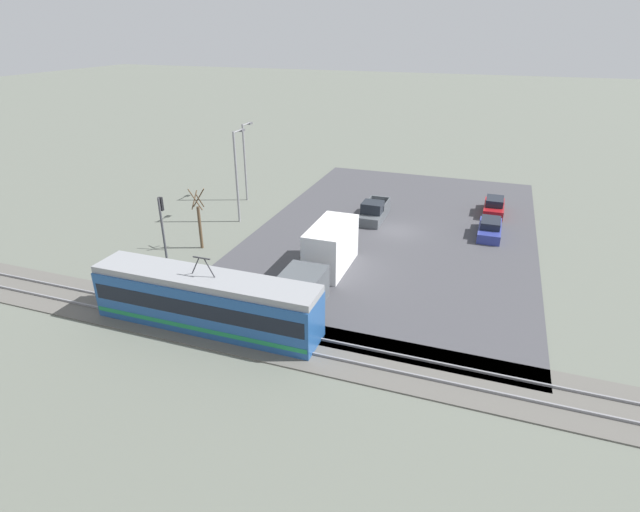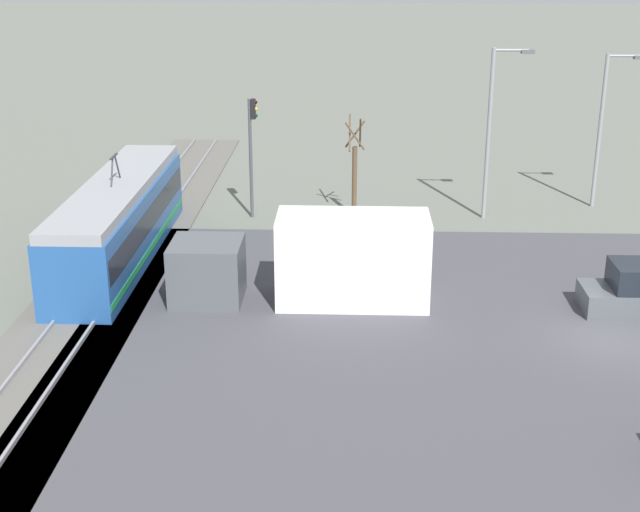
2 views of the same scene
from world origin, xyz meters
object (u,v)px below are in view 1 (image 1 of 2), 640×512
box_truck (325,255)px  sedan_car_0 (490,229)px  pickup_truck (374,212)px  street_tree (199,222)px  sedan_car_1 (494,207)px  light_rail_tram (206,301)px  traffic_light_pole (163,226)px  street_lamp_near_crossing (237,171)px  street_lamp_mid_block (246,157)px

box_truck → sedan_car_0: box_truck is taller
pickup_truck → street_tree: size_ratio=1.06×
box_truck → sedan_car_1: box_truck is taller
light_rail_tram → sedan_car_1: light_rail_tram is taller
sedan_car_1 → traffic_light_pole: size_ratio=0.77×
box_truck → sedan_car_1: 20.77m
light_rail_tram → street_lamp_near_crossing: 18.00m
street_tree → street_lamp_mid_block: size_ratio=0.65×
traffic_light_pole → street_lamp_mid_block: bearing=-81.8°
pickup_truck → street_tree: (11.59, 10.88, 1.50)m
box_truck → street_lamp_mid_block: (13.21, -13.78, 2.84)m
sedan_car_1 → traffic_light_pole: 30.46m
street_tree → street_lamp_near_crossing: 7.00m
street_lamp_mid_block → street_lamp_near_crossing: bearing=110.7°
street_lamp_mid_block → sedan_car_0: bearing=175.4°
traffic_light_pole → pickup_truck: bearing=-125.4°
sedan_car_0 → street_lamp_mid_block: 24.40m
light_rail_tram → pickup_truck: 21.43m
light_rail_tram → street_lamp_near_crossing: street_lamp_near_crossing is taller
pickup_truck → street_lamp_mid_block: size_ratio=0.68×
sedan_car_0 → street_tree: (21.86, 10.45, 1.61)m
light_rail_tram → box_truck: (-4.45, -8.56, -0.07)m
pickup_truck → street_lamp_mid_block: 14.31m
light_rail_tram → pickup_truck: (-4.99, -20.82, -0.92)m
box_truck → pickup_truck: box_truck is taller
traffic_light_pole → sedan_car_0: bearing=-144.5°
street_tree → street_lamp_near_crossing: bearing=-90.5°
box_truck → sedan_car_0: 16.06m
sedan_car_1 → street_lamp_mid_block: 24.74m
pickup_truck → sedan_car_0: size_ratio=1.12×
street_tree → street_lamp_near_crossing: size_ratio=0.61×
light_rail_tram → box_truck: size_ratio=1.45×
street_tree → sedan_car_0: bearing=-154.5°
street_lamp_near_crossing → traffic_light_pole: bearing=91.4°
street_lamp_near_crossing → street_lamp_mid_block: street_lamp_near_crossing is taller
sedan_car_1 → traffic_light_pole: bearing=44.4°
traffic_light_pole → street_tree: bearing=-86.2°
box_truck → traffic_light_pole: bearing=18.3°
street_lamp_near_crossing → box_truck: bearing=144.2°
box_truck → traffic_light_pole: 11.49m
box_truck → street_lamp_near_crossing: 13.91m
street_lamp_mid_block → street_tree: bearing=99.9°
street_tree → street_lamp_near_crossing: (-0.05, -6.55, 2.46)m
box_truck → pickup_truck: 12.31m
box_truck → sedan_car_0: bearing=-132.4°
pickup_truck → street_lamp_near_crossing: 12.94m
traffic_light_pole → street_lamp_near_crossing: bearing=-88.6°
sedan_car_1 → pickup_truck: bearing=27.3°
sedan_car_0 → street_lamp_near_crossing: 22.53m
pickup_truck → street_lamp_mid_block: street_lamp_mid_block is taller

